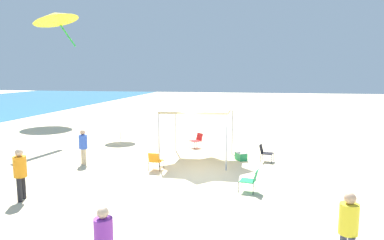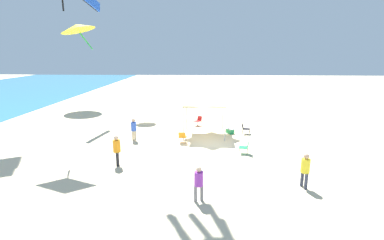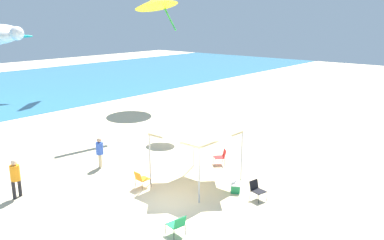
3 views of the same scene
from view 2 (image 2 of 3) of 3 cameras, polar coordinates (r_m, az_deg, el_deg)
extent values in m
cube|color=beige|center=(19.67, 4.22, -5.33)|extent=(120.00, 120.00, 0.10)
cylinder|color=#B7B7BC|center=(20.44, 6.72, -0.95)|extent=(0.07, 0.07, 2.43)
cylinder|color=#B7B7BC|center=(23.54, 6.25, 1.00)|extent=(0.07, 0.07, 2.43)
cylinder|color=#B7B7BC|center=(20.47, -1.80, -0.84)|extent=(0.07, 0.07, 2.43)
cylinder|color=#B7B7BC|center=(23.56, -1.15, 1.10)|extent=(0.07, 0.07, 2.43)
cube|color=#D1B784|center=(21.69, 2.54, 3.40)|extent=(3.29, 3.15, 0.10)
pyramid|color=#D1B784|center=(21.64, 2.55, 4.05)|extent=(3.23, 3.09, 0.40)
cylinder|color=silver|center=(26.22, -9.71, 1.67)|extent=(0.10, 0.06, 1.97)
cone|color=white|center=(26.04, -9.77, 3.36)|extent=(1.82, 1.81, 0.49)
cylinder|color=black|center=(24.77, 0.24, -0.69)|extent=(0.02, 0.02, 0.40)
cylinder|color=black|center=(24.42, 1.10, -0.91)|extent=(0.02, 0.02, 0.40)
cylinder|color=black|center=(25.13, 1.07, -0.49)|extent=(0.02, 0.02, 0.40)
cylinder|color=black|center=(24.78, 1.94, -0.69)|extent=(0.02, 0.02, 0.40)
cube|color=red|center=(24.73, 1.09, -0.24)|extent=(0.73, 0.73, 0.03)
cube|color=red|center=(24.88, 1.56, 0.34)|extent=(0.43, 0.45, 0.41)
cylinder|color=black|center=(22.45, 11.50, -2.49)|extent=(0.02, 0.02, 0.40)
cylinder|color=black|center=(22.95, 11.57, -2.14)|extent=(0.02, 0.02, 0.40)
cylinder|color=black|center=(22.48, 10.18, -2.41)|extent=(0.02, 0.02, 0.40)
cylinder|color=black|center=(22.98, 10.27, -2.06)|extent=(0.02, 0.02, 0.40)
cube|color=black|center=(22.66, 10.90, -1.79)|extent=(0.61, 0.61, 0.03)
cube|color=black|center=(22.62, 10.19, -1.23)|extent=(0.51, 0.23, 0.41)
cylinder|color=black|center=(18.66, 9.54, -5.75)|extent=(0.02, 0.02, 0.40)
cylinder|color=black|center=(18.17, 9.43, -6.28)|extent=(0.02, 0.02, 0.40)
cylinder|color=black|center=(18.64, 11.15, -5.84)|extent=(0.02, 0.02, 0.40)
cylinder|color=black|center=(18.15, 11.08, -6.38)|extent=(0.02, 0.02, 0.40)
cube|color=#198C4C|center=(18.33, 10.33, -5.47)|extent=(0.61, 0.61, 0.03)
cube|color=#198C4C|center=(18.26, 11.27, -4.90)|extent=(0.51, 0.22, 0.41)
cylinder|color=black|center=(20.51, -1.05, -3.76)|extent=(0.02, 0.02, 0.40)
cylinder|color=black|center=(20.59, -2.49, -3.70)|extent=(0.02, 0.02, 0.40)
cylinder|color=black|center=(20.02, -1.27, -4.20)|extent=(0.02, 0.02, 0.40)
cylinder|color=black|center=(20.10, -2.74, -4.14)|extent=(0.02, 0.02, 0.40)
cube|color=orange|center=(20.24, -1.89, -3.41)|extent=(0.56, 0.56, 0.03)
cube|color=orange|center=(19.90, -2.03, -3.08)|extent=(0.17, 0.50, 0.41)
cube|color=#1E8C4C|center=(22.65, 7.72, -2.25)|extent=(0.72, 0.65, 0.36)
cube|color=white|center=(22.59, 7.73, -1.76)|extent=(0.74, 0.67, 0.04)
cylinder|color=#33384C|center=(14.83, 21.35, -10.98)|extent=(0.15, 0.15, 0.78)
cylinder|color=#33384C|center=(14.61, 22.06, -11.43)|extent=(0.15, 0.15, 0.78)
cylinder|color=yellow|center=(14.44, 21.96, -8.55)|extent=(0.41, 0.41, 0.68)
sphere|color=tan|center=(14.27, 22.13, -6.81)|extent=(0.26, 0.26, 0.26)
cylinder|color=#C6B28C|center=(21.17, -11.83, -3.01)|extent=(0.15, 0.15, 0.75)
cylinder|color=#C6B28C|center=(20.93, -11.41, -3.18)|extent=(0.15, 0.15, 0.75)
cylinder|color=blue|center=(20.86, -11.72, -1.26)|extent=(0.39, 0.39, 0.65)
sphere|color=tan|center=(20.76, -11.77, -0.07)|extent=(0.24, 0.24, 0.24)
cylinder|color=slate|center=(12.65, 1.99, -14.51)|extent=(0.14, 0.14, 0.73)
cylinder|color=slate|center=(12.58, 0.70, -14.67)|extent=(0.14, 0.14, 0.73)
cylinder|color=purple|center=(12.31, 1.37, -11.78)|extent=(0.38, 0.38, 0.64)
sphere|color=beige|center=(12.12, 1.38, -9.91)|extent=(0.24, 0.24, 0.24)
cylinder|color=black|center=(16.92, -14.80, -7.34)|extent=(0.16, 0.16, 0.81)
cylinder|color=black|center=(16.63, -14.84, -7.72)|extent=(0.16, 0.16, 0.81)
cylinder|color=orange|center=(16.53, -14.98, -5.09)|extent=(0.42, 0.42, 0.70)
sphere|color=beige|center=(16.38, -15.08, -3.48)|extent=(0.26, 0.26, 0.26)
cube|color=blue|center=(29.55, -20.06, 21.86)|extent=(3.02, 1.00, 1.85)
cube|color=black|center=(29.50, -20.00, 21.11)|extent=(2.28, 0.71, 1.04)
cone|color=yellow|center=(36.47, -22.15, 16.96)|extent=(4.12, 4.17, 1.62)
cylinder|color=green|center=(37.79, -20.83, 14.96)|extent=(0.27, 1.83, 2.37)
camera|label=1|loc=(6.04, 29.84, -8.28)|focal=32.43mm
camera|label=3|loc=(13.83, 60.77, 12.57)|focal=37.09mm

